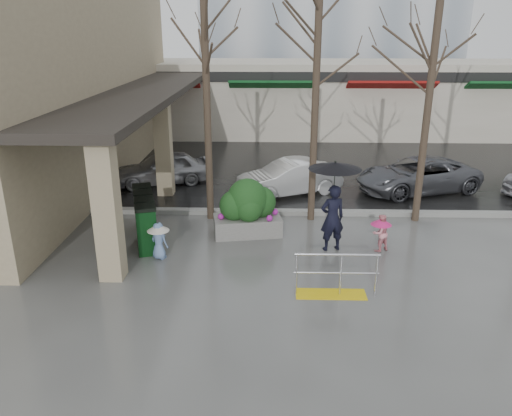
{
  "coord_description": "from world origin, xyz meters",
  "views": [
    {
      "loc": [
        -0.12,
        -11.29,
        5.71
      ],
      "look_at": [
        -0.47,
        0.97,
        1.3
      ],
      "focal_mm": 35.0,
      "sensor_mm": 36.0,
      "label": 1
    }
  ],
  "objects_px": {
    "handrail": "(334,280)",
    "woman": "(333,198)",
    "tree_midwest": "(318,47)",
    "car_b": "(289,178)",
    "planter": "(248,208)",
    "child_pink": "(381,230)",
    "news_boxes": "(145,218)",
    "tree_west": "(205,52)",
    "child_blue": "(159,237)",
    "tree_mideast": "(433,61)",
    "car_c": "(417,175)",
    "car_a": "(163,168)"
  },
  "relations": [
    {
      "from": "woman",
      "to": "car_b",
      "type": "bearing_deg",
      "value": -94.06
    },
    {
      "from": "child_pink",
      "to": "child_blue",
      "type": "bearing_deg",
      "value": -21.39
    },
    {
      "from": "child_pink",
      "to": "car_b",
      "type": "distance_m",
      "value": 5.37
    },
    {
      "from": "tree_west",
      "to": "car_b",
      "type": "xyz_separation_m",
      "value": [
        2.59,
        2.51,
        -4.45
      ]
    },
    {
      "from": "tree_midwest",
      "to": "tree_mideast",
      "type": "bearing_deg",
      "value": -0.0
    },
    {
      "from": "child_blue",
      "to": "car_c",
      "type": "height_order",
      "value": "car_c"
    },
    {
      "from": "child_pink",
      "to": "car_a",
      "type": "relative_size",
      "value": 0.28
    },
    {
      "from": "handrail",
      "to": "child_pink",
      "type": "bearing_deg",
      "value": 58.13
    },
    {
      "from": "handrail",
      "to": "child_blue",
      "type": "bearing_deg",
      "value": 157.63
    },
    {
      "from": "tree_midwest",
      "to": "car_c",
      "type": "xyz_separation_m",
      "value": [
        4.13,
        2.99,
        -4.6
      ]
    },
    {
      "from": "tree_west",
      "to": "car_b",
      "type": "relative_size",
      "value": 1.78
    },
    {
      "from": "tree_west",
      "to": "tree_mideast",
      "type": "distance_m",
      "value": 6.5
    },
    {
      "from": "car_b",
      "to": "planter",
      "type": "bearing_deg",
      "value": -44.28
    },
    {
      "from": "handrail",
      "to": "tree_mideast",
      "type": "bearing_deg",
      "value": 56.81
    },
    {
      "from": "car_c",
      "to": "child_blue",
      "type": "bearing_deg",
      "value": -72.23
    },
    {
      "from": "tree_midwest",
      "to": "woman",
      "type": "relative_size",
      "value": 2.79
    },
    {
      "from": "woman",
      "to": "planter",
      "type": "relative_size",
      "value": 1.21
    },
    {
      "from": "tree_midwest",
      "to": "tree_west",
      "type": "bearing_deg",
      "value": -180.0
    },
    {
      "from": "handrail",
      "to": "car_a",
      "type": "height_order",
      "value": "car_a"
    },
    {
      "from": "tree_west",
      "to": "child_blue",
      "type": "bearing_deg",
      "value": -108.4
    },
    {
      "from": "handrail",
      "to": "woman",
      "type": "height_order",
      "value": "woman"
    },
    {
      "from": "car_c",
      "to": "woman",
      "type": "bearing_deg",
      "value": -53.27
    },
    {
      "from": "woman",
      "to": "car_c",
      "type": "xyz_separation_m",
      "value": [
        3.76,
        5.31,
        -0.86
      ]
    },
    {
      "from": "handrail",
      "to": "car_b",
      "type": "distance_m",
      "value": 7.36
    },
    {
      "from": "tree_midwest",
      "to": "car_c",
      "type": "bearing_deg",
      "value": 35.88
    },
    {
      "from": "tree_west",
      "to": "car_c",
      "type": "bearing_deg",
      "value": 22.18
    },
    {
      "from": "handrail",
      "to": "woman",
      "type": "bearing_deg",
      "value": 85.06
    },
    {
      "from": "handrail",
      "to": "car_b",
      "type": "xyz_separation_m",
      "value": [
        -0.77,
        7.31,
        0.25
      ]
    },
    {
      "from": "car_c",
      "to": "car_b",
      "type": "bearing_deg",
      "value": -102.22
    },
    {
      "from": "tree_midwest",
      "to": "child_blue",
      "type": "bearing_deg",
      "value": -144.41
    },
    {
      "from": "tree_mideast",
      "to": "car_a",
      "type": "distance_m",
      "value": 10.43
    },
    {
      "from": "handrail",
      "to": "car_b",
      "type": "relative_size",
      "value": 0.5
    },
    {
      "from": "child_blue",
      "to": "news_boxes",
      "type": "distance_m",
      "value": 1.38
    },
    {
      "from": "child_pink",
      "to": "news_boxes",
      "type": "xyz_separation_m",
      "value": [
        -6.54,
        0.55,
        0.09
      ]
    },
    {
      "from": "child_blue",
      "to": "car_b",
      "type": "bearing_deg",
      "value": -96.28
    },
    {
      "from": "tree_mideast",
      "to": "child_pink",
      "type": "relative_size",
      "value": 6.25
    },
    {
      "from": "woman",
      "to": "tree_midwest",
      "type": "bearing_deg",
      "value": -96.41
    },
    {
      "from": "planter",
      "to": "car_b",
      "type": "relative_size",
      "value": 0.54
    },
    {
      "from": "car_b",
      "to": "car_c",
      "type": "height_order",
      "value": "same"
    },
    {
      "from": "planter",
      "to": "car_a",
      "type": "distance_m",
      "value": 6.12
    },
    {
      "from": "handrail",
      "to": "planter",
      "type": "height_order",
      "value": "planter"
    },
    {
      "from": "handrail",
      "to": "child_pink",
      "type": "height_order",
      "value": "child_pink"
    },
    {
      "from": "handrail",
      "to": "tree_mideast",
      "type": "xyz_separation_m",
      "value": [
        3.14,
        4.8,
        4.48
      ]
    },
    {
      "from": "child_pink",
      "to": "news_boxes",
      "type": "height_order",
      "value": "news_boxes"
    },
    {
      "from": "tree_west",
      "to": "child_pink",
      "type": "relative_size",
      "value": 6.54
    },
    {
      "from": "car_c",
      "to": "handrail",
      "type": "bearing_deg",
      "value": -44.98
    },
    {
      "from": "child_blue",
      "to": "news_boxes",
      "type": "height_order",
      "value": "news_boxes"
    },
    {
      "from": "child_blue",
      "to": "news_boxes",
      "type": "xyz_separation_m",
      "value": [
        -0.65,
        1.21,
        0.07
      ]
    },
    {
      "from": "tree_west",
      "to": "car_b",
      "type": "height_order",
      "value": "tree_west"
    },
    {
      "from": "tree_west",
      "to": "tree_midwest",
      "type": "distance_m",
      "value": 3.2
    }
  ]
}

